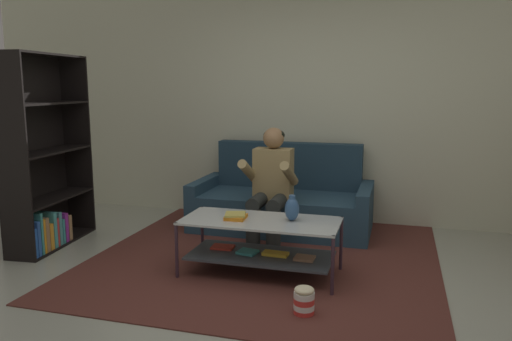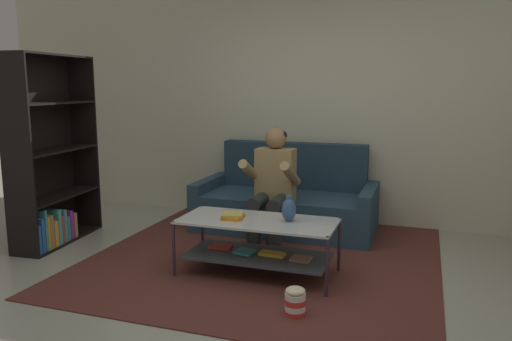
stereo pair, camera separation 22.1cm
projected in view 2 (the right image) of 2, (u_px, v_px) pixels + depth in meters
ground at (244, 301)px, 3.67m from camera, size 16.80×16.80×0.00m
back_partition at (318, 96)px, 5.72m from camera, size 8.40×0.12×2.90m
couch at (287, 203)px, 5.49m from camera, size 1.92×0.91×0.93m
person_seated_center at (272, 182)px, 4.92m from camera, size 0.50×0.58×1.16m
coffee_table at (258, 238)px, 4.14m from camera, size 1.30×0.58×0.47m
area_rug at (270, 252)px, 4.74m from camera, size 3.07×3.33×0.01m
vase at (289, 209)px, 4.06m from camera, size 0.12×0.12×0.21m
book_stack at (233, 216)px, 4.15m from camera, size 0.20×0.21×0.05m
bookshelf at (48, 173)px, 4.94m from camera, size 0.42×1.10×1.87m
popcorn_tub at (295, 301)px, 3.43m from camera, size 0.14×0.14×0.21m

